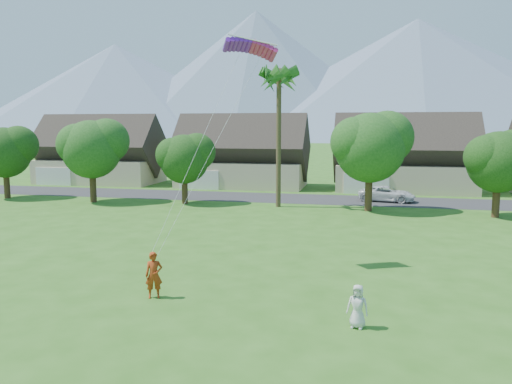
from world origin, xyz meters
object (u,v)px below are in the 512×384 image
(watcher, at_px, (358,306))
(parked_car, at_px, (387,194))
(kite_flyer, at_px, (154,275))
(parafoil_kite, at_px, (251,46))

(watcher, distance_m, parked_car, 32.10)
(watcher, bearing_deg, parked_car, 97.56)
(kite_flyer, xyz_separation_m, parafoil_kite, (2.81, 6.19, 10.32))
(kite_flyer, height_order, watcher, kite_flyer)
(parafoil_kite, bearing_deg, parked_car, 50.24)
(kite_flyer, relative_size, parafoil_kite, 0.69)
(parked_car, relative_size, parafoil_kite, 1.84)
(kite_flyer, height_order, parafoil_kite, parafoil_kite)
(kite_flyer, bearing_deg, parafoil_kite, 42.44)
(kite_flyer, xyz_separation_m, parked_car, (10.79, 30.63, -0.25))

